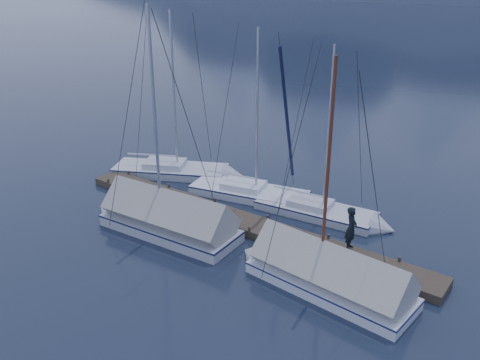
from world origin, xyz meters
name	(u,v)px	position (x,y,z in m)	size (l,w,h in m)	color
ground	(212,243)	(0.00, 0.00, 0.00)	(1000.00, 1000.00, 0.00)	black
dock	(240,223)	(0.00, 2.00, 0.11)	(18.00, 1.50, 0.54)	#382D23
mooring_posts	(231,215)	(-0.50, 2.00, 0.35)	(15.12, 1.52, 0.35)	#382D23
sailboat_open_left	(187,172)	(-5.94, 5.10, 0.17)	(7.44, 5.13, 9.66)	silver
sailboat_open_mid	(265,196)	(-0.65, 5.00, 0.16)	(7.13, 3.44, 9.09)	white
sailboat_open_right	(332,216)	(3.02, 5.05, 0.15)	(6.64, 2.78, 8.58)	silver
sailboat_covered_near	(317,274)	(4.96, -0.08, 0.45)	(7.17, 3.02, 9.12)	white
sailboat_covered_far	(159,219)	(-2.63, -0.41, 0.51)	(7.52, 3.14, 10.37)	#B8BDC5
person	(351,228)	(5.06, 2.45, 1.24)	(0.66, 0.43, 1.81)	black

